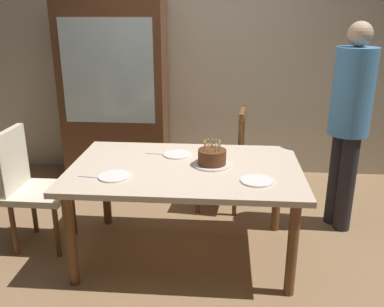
% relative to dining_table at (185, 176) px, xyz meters
% --- Properties ---
extents(ground, '(6.40, 6.40, 0.00)m').
position_rel_dining_table_xyz_m(ground, '(0.00, 0.00, -0.65)').
color(ground, '#93704C').
extents(back_wall, '(6.40, 0.10, 2.60)m').
position_rel_dining_table_xyz_m(back_wall, '(0.00, 1.85, 0.65)').
color(back_wall, beige).
rests_on(back_wall, ground).
extents(dining_table, '(1.66, 1.06, 0.72)m').
position_rel_dining_table_xyz_m(dining_table, '(0.00, 0.00, 0.00)').
color(dining_table, beige).
rests_on(dining_table, ground).
extents(birthday_cake, '(0.28, 0.28, 0.19)m').
position_rel_dining_table_xyz_m(birthday_cake, '(0.19, 0.04, 0.13)').
color(birthday_cake, silver).
rests_on(birthday_cake, dining_table).
extents(plate_near_celebrant, '(0.22, 0.22, 0.01)m').
position_rel_dining_table_xyz_m(plate_near_celebrant, '(-0.46, -0.24, 0.08)').
color(plate_near_celebrant, white).
rests_on(plate_near_celebrant, dining_table).
extents(plate_far_side, '(0.22, 0.22, 0.01)m').
position_rel_dining_table_xyz_m(plate_far_side, '(-0.08, 0.24, 0.08)').
color(plate_far_side, white).
rests_on(plate_far_side, dining_table).
extents(plate_near_guest, '(0.22, 0.22, 0.01)m').
position_rel_dining_table_xyz_m(plate_near_guest, '(0.50, -0.24, 0.08)').
color(plate_near_guest, white).
rests_on(plate_near_guest, dining_table).
extents(fork_near_celebrant, '(0.18, 0.04, 0.01)m').
position_rel_dining_table_xyz_m(fork_near_celebrant, '(-0.62, -0.26, 0.08)').
color(fork_near_celebrant, silver).
rests_on(fork_near_celebrant, dining_table).
extents(fork_far_side, '(0.18, 0.03, 0.01)m').
position_rel_dining_table_xyz_m(fork_far_side, '(-0.24, 0.25, 0.08)').
color(fork_far_side, silver).
rests_on(fork_far_side, dining_table).
extents(chair_spindle_back, '(0.48, 0.48, 0.95)m').
position_rel_dining_table_xyz_m(chair_spindle_back, '(0.27, 0.85, -0.19)').
color(chair_spindle_back, brown).
rests_on(chair_spindle_back, ground).
extents(chair_upholstered, '(0.45, 0.45, 0.95)m').
position_rel_dining_table_xyz_m(chair_upholstered, '(-1.22, 0.06, -0.11)').
color(chair_upholstered, beige).
rests_on(chair_upholstered, ground).
extents(person_guest, '(0.32, 0.32, 1.72)m').
position_rel_dining_table_xyz_m(person_guest, '(1.28, 0.56, 0.34)').
color(person_guest, '#262328').
rests_on(person_guest, ground).
extents(china_cabinet, '(1.10, 0.45, 1.90)m').
position_rel_dining_table_xyz_m(china_cabinet, '(-0.91, 1.56, 0.31)').
color(china_cabinet, '#56331E').
rests_on(china_cabinet, ground).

